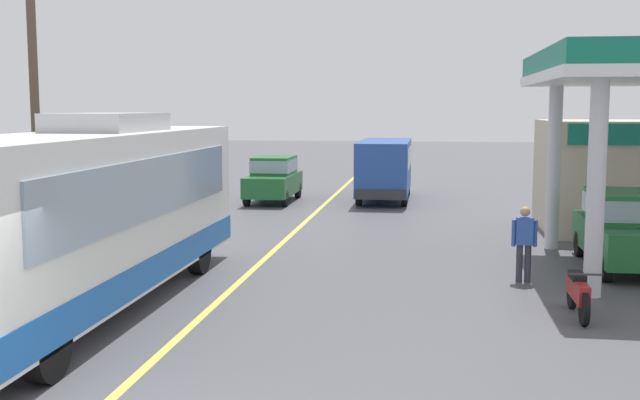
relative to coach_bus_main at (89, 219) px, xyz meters
name	(u,v)px	position (x,y,z in m)	size (l,w,h in m)	color
ground	(318,211)	(2.23, 14.54, -1.72)	(120.00, 120.00, 0.00)	#4C4C51
lane_divider_stripe	(294,232)	(2.23, 9.54, -1.72)	(0.16, 50.00, 0.01)	#D8CC4C
coach_bus_main	(89,219)	(0.00, 0.00, 0.00)	(2.60, 11.04, 3.69)	white
car_at_pump	(625,226)	(10.91, 5.31, -0.71)	(1.70, 4.20, 1.82)	#1E602D
minibus_opposing_lane	(385,164)	(4.48, 18.32, -0.25)	(2.04, 6.13, 2.44)	#264C9E
motorcycle_parked_forecourt	(578,292)	(9.03, 0.69, -1.28)	(0.55, 1.80, 0.92)	black
pedestrian_near_pump	(524,240)	(8.38, 3.49, -0.79)	(0.55, 0.22, 1.66)	#33333F
car_trailing_behind_bus	(274,177)	(0.06, 17.09, -0.71)	(1.70, 4.20, 1.82)	#1E602D
utility_pole_roadside	(34,81)	(-4.21, 6.04, 2.77)	(1.80, 0.24, 8.62)	brown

